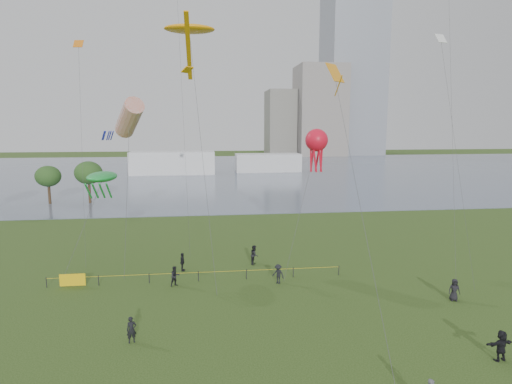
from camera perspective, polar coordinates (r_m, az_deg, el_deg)
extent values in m
plane|color=#243C13|center=(24.32, 3.08, -22.82)|extent=(400.00, 400.00, 0.00)
cube|color=slate|center=(121.10, -5.13, 2.76)|extent=(400.00, 120.00, 0.08)
cube|color=slate|center=(205.01, 12.93, 21.94)|extent=(24.00, 24.00, 120.00)
cube|color=gray|center=(189.12, 8.47, 10.63)|extent=(20.00, 20.00, 38.00)
cube|color=slate|center=(191.73, 3.87, 9.18)|extent=(16.00, 18.00, 28.00)
cube|color=silver|center=(116.08, -11.02, 3.85)|extent=(22.00, 8.00, 6.00)
cube|color=silver|center=(120.13, 1.58, 3.93)|extent=(18.00, 7.00, 5.00)
cylinder|color=#39281A|center=(76.05, -21.30, -0.23)|extent=(0.44, 0.44, 3.14)
ellipsoid|color=#2F5521|center=(75.61, -21.44, 2.40)|extent=(4.46, 4.46, 3.77)
cylinder|color=#39281A|center=(77.99, -25.83, -0.41)|extent=(0.44, 0.44, 2.84)
ellipsoid|color=#2F5521|center=(77.59, -25.98, 1.91)|extent=(4.03, 4.03, 3.40)
cylinder|color=black|center=(38.51, -26.16, -10.78)|extent=(0.07, 0.07, 0.85)
cylinder|color=black|center=(37.39, -20.26, -10.99)|extent=(0.07, 0.07, 0.85)
cylinder|color=black|center=(36.67, -14.06, -11.09)|extent=(0.07, 0.07, 0.85)
cylinder|color=black|center=(36.38, -7.68, -11.06)|extent=(0.07, 0.07, 0.85)
cylinder|color=black|center=(36.53, -1.28, -10.90)|extent=(0.07, 0.07, 0.85)
cylinder|color=black|center=(37.11, 4.99, -10.61)|extent=(0.07, 0.07, 0.85)
cylinder|color=black|center=(38.10, 10.98, -10.22)|extent=(0.07, 0.07, 0.85)
cylinder|color=yellow|center=(36.27, -7.69, -10.58)|extent=(24.00, 0.03, 0.03)
cube|color=yellow|center=(37.86, -23.27, -10.72)|extent=(2.00, 0.04, 1.00)
imported|color=black|center=(35.52, -10.74, -10.98)|extent=(0.99, 0.92, 1.62)
imported|color=black|center=(35.48, 2.97, -10.86)|extent=(1.19, 1.13, 1.61)
imported|color=black|center=(38.86, -9.79, -9.18)|extent=(0.52, 1.01, 1.65)
imported|color=black|center=(35.35, 24.92, -11.74)|extent=(0.90, 0.68, 1.65)
imported|color=black|center=(28.18, 29.88, -17.34)|extent=(1.66, 0.69, 1.74)
imported|color=black|center=(27.60, -16.27, -17.22)|extent=(0.67, 0.55, 1.59)
imported|color=black|center=(40.07, -0.21, -8.37)|extent=(0.91, 1.04, 1.80)
cylinder|color=#3F3F42|center=(35.59, -7.19, 5.33)|extent=(1.90, 9.19, 21.26)
ellipsoid|color=#FE9D0D|center=(41.01, -8.87, 20.68)|extent=(4.51, 2.82, 0.70)
cube|color=#FE9D0D|center=(36.44, -9.00, 18.35)|extent=(0.36, 6.98, 4.09)
cube|color=#FE9D0D|center=(32.37, -9.15, 15.81)|extent=(0.95, 0.95, 0.42)
cylinder|color=#3F3F42|center=(39.66, -16.84, -0.28)|extent=(0.03, 6.17, 13.48)
cylinder|color=red|center=(42.23, -16.54, 9.44)|extent=(3.66, 5.11, 3.81)
cylinder|color=#1B21C2|center=(41.31, -18.65, 7.14)|extent=(0.60, 1.13, 0.88)
cylinder|color=#1B21C2|center=(41.74, -18.92, 7.14)|extent=(0.60, 1.13, 0.88)
cylinder|color=#1B21C2|center=(41.69, -19.57, 7.11)|extent=(0.60, 1.13, 0.88)
cylinder|color=#1B21C2|center=(41.23, -19.71, 7.09)|extent=(0.60, 1.13, 0.88)
cylinder|color=#1B21C2|center=(41.00, -19.14, 7.11)|extent=(0.60, 1.13, 0.88)
cylinder|color=#3F3F42|center=(38.47, -22.22, -4.69)|extent=(2.90, 3.88, 8.41)
ellipsoid|color=green|center=(39.26, -19.83, 1.93)|extent=(2.43, 4.37, 0.85)
cylinder|color=green|center=(38.03, -21.45, 0.12)|extent=(0.16, 1.79, 1.54)
cylinder|color=green|center=(37.90, -20.65, 0.13)|extent=(0.16, 1.79, 1.54)
cylinder|color=green|center=(37.77, -19.84, 0.15)|extent=(0.16, 1.79, 1.54)
cylinder|color=green|center=(37.65, -19.02, 0.16)|extent=(0.16, 1.79, 1.54)
cylinder|color=#3F3F42|center=(37.44, 6.01, -2.04)|extent=(3.90, 5.04, 11.46)
sphere|color=red|center=(39.69, 8.08, 6.86)|extent=(2.07, 2.07, 2.07)
cylinder|color=red|center=(39.91, 8.72, 4.56)|extent=(0.18, 0.54, 2.60)
cylinder|color=red|center=(40.26, 8.21, 4.61)|extent=(0.49, 0.36, 2.61)
cylinder|color=red|center=(40.13, 7.52, 4.61)|extent=(0.49, 0.36, 2.61)
cylinder|color=red|center=(39.65, 7.33, 4.56)|extent=(0.18, 0.54, 2.60)
cylinder|color=red|center=(39.30, 7.84, 4.51)|extent=(0.49, 0.36, 2.61)
cylinder|color=red|center=(39.43, 8.54, 4.51)|extent=(0.49, 0.36, 2.61)
cylinder|color=#3F3F42|center=(26.65, 13.65, -1.10)|extent=(0.48, 12.91, 16.56)
cube|color=orange|center=(32.66, 10.49, 15.36)|extent=(1.67, 1.67, 1.37)
cylinder|color=orange|center=(31.71, 10.94, 13.73)|extent=(0.08, 1.58, 1.35)
cube|color=orange|center=(46.54, -22.61, 17.79)|extent=(1.04, 1.00, 0.76)
cube|color=white|center=(39.75, 23.43, 18.28)|extent=(0.97, 0.68, 0.76)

